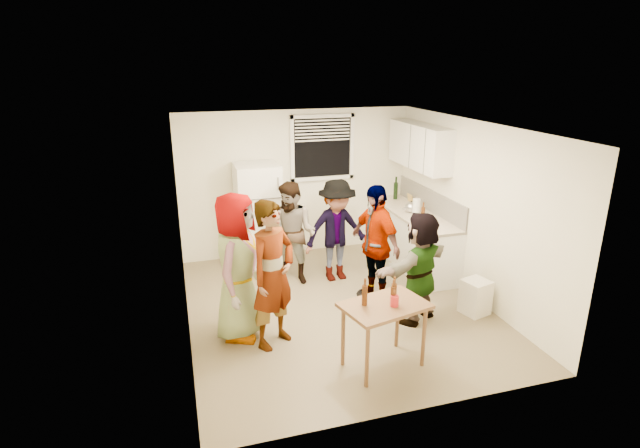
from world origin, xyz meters
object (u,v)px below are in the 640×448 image
object	(u,v)px
blue_cup	(431,229)
guest_back_right	(336,278)
guest_back_left	(293,281)
red_cup	(394,306)
guest_grey	(241,334)
guest_black	(373,298)
refrigerator	(258,215)
beer_bottle_table	(393,305)
serving_table	(382,365)
beer_bottle_counter	(422,222)
trash_bin	(476,296)
guest_stripe	(275,342)
kettle	(411,212)
guest_orange	(416,319)
wine_bottle	(395,199)

from	to	relation	value
blue_cup	guest_back_right	size ratio (longest dim) A/B	0.07
guest_back_left	guest_back_right	distance (m)	0.68
red_cup	guest_grey	distance (m)	2.08
red_cup	guest_back_right	xyz separation A→B (m)	(0.16, 2.44, -0.77)
guest_back_right	guest_black	bearing A→B (deg)	-75.27
refrigerator	beer_bottle_table	size ratio (longest dim) A/B	7.77
serving_table	red_cup	distance (m)	0.77
serving_table	guest_back_left	world-z (taller)	serving_table
beer_bottle_counter	serving_table	size ratio (longest dim) A/B	0.25
beer_bottle_counter	trash_bin	bearing A→B (deg)	-83.99
trash_bin	guest_grey	world-z (taller)	trash_bin
beer_bottle_table	red_cup	xyz separation A→B (m)	(0.01, -0.03, 0.00)
blue_cup	trash_bin	world-z (taller)	blue_cup
guest_stripe	kettle	bearing A→B (deg)	-2.26
refrigerator	guest_back_right	distance (m)	1.65
red_cup	guest_orange	bearing A→B (deg)	49.55
blue_cup	guest_stripe	bearing A→B (deg)	-159.46
trash_bin	guest_back_left	distance (m)	2.72
kettle	guest_back_left	xyz separation A→B (m)	(-2.03, -0.15, -0.90)
wine_bottle	beer_bottle_counter	bearing A→B (deg)	-96.49
beer_bottle_table	guest_stripe	xyz separation A→B (m)	(-1.14, 0.85, -0.77)
trash_bin	beer_bottle_table	bearing A→B (deg)	-153.26
blue_cup	guest_back_left	bearing A→B (deg)	160.47
guest_back_right	red_cup	bearing A→B (deg)	-98.98
trash_bin	serving_table	distance (m)	1.87
guest_back_left	guest_back_right	world-z (taller)	guest_back_left
guest_stripe	serving_table	bearing A→B (deg)	-73.65
guest_stripe	beer_bottle_counter	bearing A→B (deg)	-9.77
trash_bin	guest_stripe	size ratio (longest dim) A/B	0.26
guest_stripe	guest_black	size ratio (longest dim) A/B	1.06
beer_bottle_table	red_cup	bearing A→B (deg)	-79.17
beer_bottle_table	guest_back_left	size ratio (longest dim) A/B	0.14
refrigerator	blue_cup	size ratio (longest dim) A/B	15.77
blue_cup	serving_table	xyz separation A→B (m)	(-1.50, -1.77, -0.90)
beer_bottle_counter	beer_bottle_table	distance (m)	2.61
trash_bin	red_cup	world-z (taller)	red_cup
trash_bin	beer_bottle_counter	bearing A→B (deg)	96.01
guest_black	blue_cup	bearing A→B (deg)	86.87
wine_bottle	blue_cup	xyz separation A→B (m)	(-0.19, -1.66, 0.00)
wine_bottle	blue_cup	bearing A→B (deg)	-96.57
kettle	guest_black	bearing A→B (deg)	-151.01
wine_bottle	beer_bottle_counter	distance (m)	1.33
beer_bottle_counter	guest_black	world-z (taller)	beer_bottle_counter
blue_cup	red_cup	world-z (taller)	blue_cup
red_cup	guest_black	distance (m)	1.86
red_cup	guest_black	world-z (taller)	red_cup
kettle	guest_grey	xyz separation A→B (m)	(-3.03, -1.48, -0.90)
refrigerator	serving_table	distance (m)	3.53
guest_grey	guest_black	size ratio (longest dim) A/B	1.09
wine_bottle	trash_bin	bearing A→B (deg)	-90.19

